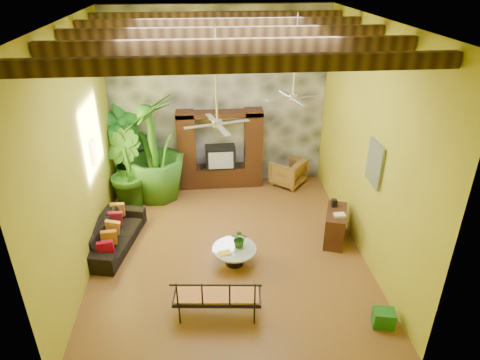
{
  "coord_description": "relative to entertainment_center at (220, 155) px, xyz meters",
  "views": [
    {
      "loc": [
        -0.49,
        -8.14,
        5.97
      ],
      "look_at": [
        0.29,
        0.2,
        1.65
      ],
      "focal_mm": 32.0,
      "sensor_mm": 36.0,
      "label": 1
    }
  ],
  "objects": [
    {
      "name": "back_wall",
      "position": [
        0.0,
        0.36,
        1.53
      ],
      "size": [
        6.0,
        0.02,
        5.0
      ],
      "primitive_type": "cube",
      "color": "#ABA827",
      "rests_on": "ground"
    },
    {
      "name": "wall_art_mask",
      "position": [
        -2.96,
        -2.14,
        1.13
      ],
      "size": [
        0.06,
        0.32,
        0.55
      ],
      "primitive_type": "cube",
      "color": "orange",
      "rests_on": "left_wall"
    },
    {
      "name": "tall_plant_b",
      "position": [
        -2.56,
        -0.91,
        0.07
      ],
      "size": [
        1.42,
        1.46,
        2.06
      ],
      "primitive_type": "imported",
      "rotation": [
        0.0,
        0.0,
        2.23
      ],
      "color": "#255817",
      "rests_on": "ground"
    },
    {
      "name": "side_console",
      "position": [
        2.53,
        -3.09,
        -0.57
      ],
      "size": [
        0.75,
        1.08,
        0.79
      ],
      "primitive_type": "cube",
      "rotation": [
        0.0,
        0.0,
        -0.34
      ],
      "color": "#3A1C12",
      "rests_on": "ground"
    },
    {
      "name": "sofa",
      "position": [
        -2.65,
        -2.82,
        -0.65
      ],
      "size": [
        1.31,
        2.33,
        0.64
      ],
      "primitive_type": "imported",
      "rotation": [
        0.0,
        0.0,
        1.35
      ],
      "color": "black",
      "rests_on": "ground"
    },
    {
      "name": "wall_art_painting",
      "position": [
        2.96,
        -3.74,
        1.33
      ],
      "size": [
        0.06,
        0.7,
        0.9
      ],
      "primitive_type": "cube",
      "color": "teal",
      "rests_on": "right_wall"
    },
    {
      "name": "tall_plant_a",
      "position": [
        -2.65,
        0.01,
        0.35
      ],
      "size": [
        1.65,
        1.44,
        2.63
      ],
      "primitive_type": "imported",
      "rotation": [
        0.0,
        0.0,
        0.45
      ],
      "color": "#1A6420",
      "rests_on": "ground"
    },
    {
      "name": "tall_plant_c",
      "position": [
        -1.8,
        -0.54,
        0.5
      ],
      "size": [
        2.08,
        2.08,
        2.93
      ],
      "primitive_type": "imported",
      "rotation": [
        0.0,
        0.0,
        4.39
      ],
      "color": "#2E6B1C",
      "rests_on": "ground"
    },
    {
      "name": "ground",
      "position": [
        0.0,
        -3.14,
        -0.97
      ],
      "size": [
        7.0,
        7.0,
        0.0
      ],
      "primitive_type": "plane",
      "color": "brown",
      "rests_on": "ground"
    },
    {
      "name": "ceiling_beams",
      "position": [
        0.0,
        -3.14,
        3.81
      ],
      "size": [
        5.95,
        5.36,
        0.22
      ],
      "color": "#3E2A14",
      "rests_on": "ceiling"
    },
    {
      "name": "green_bin",
      "position": [
        2.65,
        -5.79,
        -0.8
      ],
      "size": [
        0.43,
        0.36,
        0.34
      ],
      "primitive_type": "cube",
      "rotation": [
        0.0,
        0.0,
        -0.2
      ],
      "color": "#217C24",
      "rests_on": "ground"
    },
    {
      "name": "ceiling",
      "position": [
        0.0,
        -3.14,
        4.03
      ],
      "size": [
        6.0,
        7.0,
        0.02
      ],
      "primitive_type": "cube",
      "color": "silver",
      "rests_on": "back_wall"
    },
    {
      "name": "wicker_armchair",
      "position": [
        1.98,
        -0.13,
        -0.57
      ],
      "size": [
        1.22,
        1.21,
        0.79
      ],
      "primitive_type": "imported",
      "rotation": [
        0.0,
        0.0,
        4.01
      ],
      "color": "olive",
      "rests_on": "ground"
    },
    {
      "name": "ceiling_fan_back",
      "position": [
        1.6,
        -1.94,
        2.44
      ],
      "size": [
        1.28,
        1.28,
        1.86
      ],
      "color": "silver",
      "rests_on": "ceiling"
    },
    {
      "name": "left_wall",
      "position": [
        -3.0,
        -3.14,
        1.53
      ],
      "size": [
        0.02,
        7.0,
        5.0
      ],
      "primitive_type": "cube",
      "color": "#ABA827",
      "rests_on": "ground"
    },
    {
      "name": "iron_bench",
      "position": [
        -0.35,
        -5.33,
        -0.43
      ],
      "size": [
        1.65,
        0.73,
        0.57
      ],
      "rotation": [
        0.0,
        0.0,
        -0.1
      ],
      "color": "black",
      "rests_on": "ground"
    },
    {
      "name": "coffee_table",
      "position": [
        0.09,
        -3.74,
        -0.71
      ],
      "size": [
        0.97,
        0.97,
        0.4
      ],
      "rotation": [
        0.0,
        0.0,
        -0.22
      ],
      "color": "black",
      "rests_on": "ground"
    },
    {
      "name": "stone_accent_wall",
      "position": [
        0.0,
        0.3,
        1.53
      ],
      "size": [
        5.98,
        0.1,
        4.98
      ],
      "primitive_type": "cube",
      "color": "#3A3D42",
      "rests_on": "ground"
    },
    {
      "name": "entertainment_center",
      "position": [
        0.0,
        0.0,
        0.0
      ],
      "size": [
        2.4,
        0.55,
        2.3
      ],
      "color": "#331A0E",
      "rests_on": "ground"
    },
    {
      "name": "right_wall",
      "position": [
        3.0,
        -3.14,
        1.53
      ],
      "size": [
        0.02,
        7.0,
        5.0
      ],
      "primitive_type": "cube",
      "color": "#ABA827",
      "rests_on": "ground"
    },
    {
      "name": "centerpiece_plant",
      "position": [
        0.21,
        -3.68,
        -0.36
      ],
      "size": [
        0.45,
        0.42,
        0.4
      ],
      "primitive_type": "imported",
      "rotation": [
        0.0,
        0.0,
        -0.33
      ],
      "color": "#225616",
      "rests_on": "coffee_table"
    },
    {
      "name": "ceiling_fan_front",
      "position": [
        -0.2,
        -3.54,
        2.44
      ],
      "size": [
        1.28,
        1.28,
        1.86
      ],
      "color": "silver",
      "rests_on": "ceiling"
    },
    {
      "name": "yellow_tray",
      "position": [
        -0.12,
        -3.9,
        -0.55
      ],
      "size": [
        0.28,
        0.22,
        0.03
      ],
      "primitive_type": "cube",
      "rotation": [
        0.0,
        0.0,
        0.21
      ],
      "color": "yellow",
      "rests_on": "coffee_table"
    }
  ]
}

